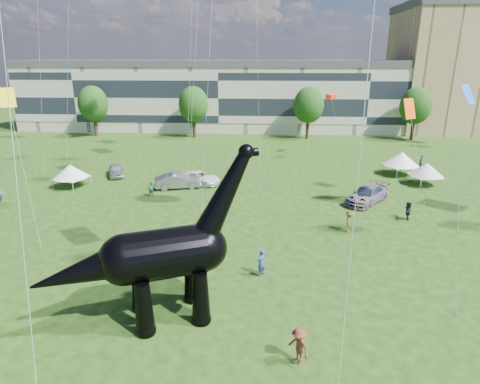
{
  "coord_description": "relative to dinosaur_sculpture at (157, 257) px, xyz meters",
  "views": [
    {
      "loc": [
        0.47,
        -17.59,
        13.66
      ],
      "look_at": [
        -1.09,
        8.0,
        5.0
      ],
      "focal_mm": 30.0,
      "sensor_mm": 36.0,
      "label": 1
    }
  ],
  "objects": [
    {
      "name": "ground",
      "position": [
        5.01,
        -0.89,
        -3.69
      ],
      "size": [
        220.0,
        220.0,
        0.0
      ],
      "primitive_type": "plane",
      "color": "#16330C",
      "rests_on": "ground"
    },
    {
      "name": "terrace_row",
      "position": [
        -2.99,
        61.11,
        2.31
      ],
      "size": [
        78.0,
        11.0,
        12.0
      ],
      "primitive_type": "cube",
      "color": "beige",
      "rests_on": "ground"
    },
    {
      "name": "apartment_block",
      "position": [
        45.01,
        64.11,
        7.31
      ],
      "size": [
        28.0,
        18.0,
        22.0
      ],
      "primitive_type": "cube",
      "color": "tan",
      "rests_on": "ground"
    },
    {
      "name": "tree_far_left",
      "position": [
        -24.99,
        52.11,
        2.6
      ],
      "size": [
        5.2,
        5.2,
        9.44
      ],
      "color": "#382314",
      "rests_on": "ground"
    },
    {
      "name": "tree_mid_left",
      "position": [
        -6.99,
        52.11,
        2.6
      ],
      "size": [
        5.2,
        5.2,
        9.44
      ],
      "color": "#382314",
      "rests_on": "ground"
    },
    {
      "name": "tree_mid_right",
      "position": [
        13.01,
        52.11,
        2.6
      ],
      "size": [
        5.2,
        5.2,
        9.44
      ],
      "color": "#382314",
      "rests_on": "ground"
    },
    {
      "name": "tree_far_right",
      "position": [
        31.01,
        52.11,
        2.6
      ],
      "size": [
        5.2,
        5.2,
        9.44
      ],
      "color": "#382314",
      "rests_on": "ground"
    },
    {
      "name": "dinosaur_sculpture",
      "position": [
        0.0,
        0.0,
        0.0
      ],
      "size": [
        11.67,
        6.11,
        9.77
      ],
      "rotation": [
        0.0,
        0.0,
        0.39
      ],
      "color": "black",
      "rests_on": "ground"
    },
    {
      "name": "car_silver",
      "position": [
        -12.28,
        27.07,
        -2.97
      ],
      "size": [
        3.21,
        4.58,
        1.45
      ],
      "primitive_type": "imported",
      "rotation": [
        0.0,
        0.0,
        0.39
      ],
      "color": "silver",
      "rests_on": "ground"
    },
    {
      "name": "car_grey",
      "position": [
        -3.82,
        22.8,
        -2.87
      ],
      "size": [
        5.26,
        2.89,
        1.64
      ],
      "primitive_type": "imported",
      "rotation": [
        0.0,
        0.0,
        1.81
      ],
      "color": "slate",
      "rests_on": "ground"
    },
    {
      "name": "car_white",
      "position": [
        -1.82,
        24.56,
        -2.99
      ],
      "size": [
        5.54,
        4.22,
        1.4
      ],
      "primitive_type": "imported",
      "rotation": [
        0.0,
        0.0,
        1.14
      ],
      "color": "white",
      "rests_on": "ground"
    },
    {
      "name": "car_dark",
      "position": [
        15.68,
        19.4,
        -2.87
      ],
      "size": [
        5.4,
        5.84,
        1.65
      ],
      "primitive_type": "imported",
      "rotation": [
        0.0,
        0.0,
        -0.69
      ],
      "color": "#595960",
      "rests_on": "ground"
    },
    {
      "name": "gazebo_near",
      "position": [
        22.08,
        29.67,
        -1.7
      ],
      "size": [
        5.11,
        5.11,
        2.83
      ],
      "rotation": [
        0.0,
        0.0,
        0.31
      ],
      "color": "white",
      "rests_on": "ground"
    },
    {
      "name": "gazebo_far",
      "position": [
        23.59,
        25.75,
        -1.92
      ],
      "size": [
        4.27,
        4.27,
        2.53
      ],
      "rotation": [
        0.0,
        0.0,
        0.2
      ],
      "color": "silver",
      "rests_on": "ground"
    },
    {
      "name": "gazebo_left",
      "position": [
        -15.6,
        22.52,
        -1.89
      ],
      "size": [
        4.61,
        4.61,
        2.56
      ],
      "rotation": [
        0.0,
        0.0,
        -0.31
      ],
      "color": "white",
      "rests_on": "ground"
    },
    {
      "name": "visitors",
      "position": [
        5.35,
        12.87,
        -2.8
      ],
      "size": [
        46.94,
        36.58,
        1.88
      ],
      "color": "brown",
      "rests_on": "ground"
    }
  ]
}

